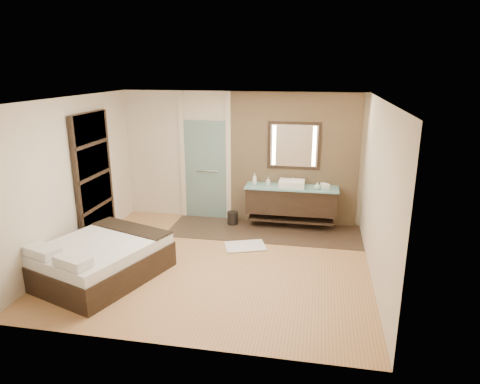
% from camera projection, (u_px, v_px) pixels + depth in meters
% --- Properties ---
extents(floor, '(5.00, 5.00, 0.00)m').
position_uv_depth(floor, '(216.00, 263.00, 7.17)').
color(floor, '#A67245').
rests_on(floor, ground).
extents(tile_strip, '(3.80, 1.30, 0.01)m').
position_uv_depth(tile_strip, '(264.00, 231.00, 8.57)').
color(tile_strip, '#35261D').
rests_on(tile_strip, floor).
extents(stone_wall, '(2.60, 0.08, 2.70)m').
position_uv_depth(stone_wall, '(294.00, 160.00, 8.68)').
color(stone_wall, tan).
rests_on(stone_wall, floor).
extents(vanity, '(1.85, 0.55, 0.88)m').
position_uv_depth(vanity, '(291.00, 200.00, 8.62)').
color(vanity, black).
rests_on(vanity, stone_wall).
extents(mirror_unit, '(1.06, 0.04, 0.96)m').
position_uv_depth(mirror_unit, '(294.00, 146.00, 8.55)').
color(mirror_unit, black).
rests_on(mirror_unit, stone_wall).
extents(frosted_door, '(1.10, 0.12, 2.70)m').
position_uv_depth(frosted_door, '(206.00, 166.00, 9.06)').
color(frosted_door, '#A5D0C9').
rests_on(frosted_door, floor).
extents(shoji_partition, '(0.06, 1.20, 2.40)m').
position_uv_depth(shoji_partition, '(94.00, 178.00, 7.83)').
color(shoji_partition, black).
rests_on(shoji_partition, floor).
extents(bed, '(2.01, 2.24, 0.71)m').
position_uv_depth(bed, '(100.00, 259.00, 6.63)').
color(bed, black).
rests_on(bed, floor).
extents(bath_mat, '(0.85, 0.72, 0.02)m').
position_uv_depth(bath_mat, '(245.00, 246.00, 7.81)').
color(bath_mat, silver).
rests_on(bath_mat, floor).
extents(waste_bin, '(0.29, 0.29, 0.28)m').
position_uv_depth(waste_bin, '(233.00, 218.00, 8.90)').
color(waste_bin, black).
rests_on(waste_bin, floor).
extents(tissue_box, '(0.16, 0.16, 0.10)m').
position_uv_depth(tissue_box, '(326.00, 187.00, 8.36)').
color(tissue_box, white).
rests_on(tissue_box, vanity).
extents(soap_bottle_a, '(0.09, 0.09, 0.23)m').
position_uv_depth(soap_bottle_a, '(255.00, 179.00, 8.66)').
color(soap_bottle_a, white).
rests_on(soap_bottle_a, vanity).
extents(soap_bottle_b, '(0.07, 0.08, 0.16)m').
position_uv_depth(soap_bottle_b, '(268.00, 181.00, 8.63)').
color(soap_bottle_b, '#B2B2B2').
rests_on(soap_bottle_b, vanity).
extents(soap_bottle_c, '(0.11, 0.11, 0.14)m').
position_uv_depth(soap_bottle_c, '(317.00, 186.00, 8.32)').
color(soap_bottle_c, silver).
rests_on(soap_bottle_c, vanity).
extents(cup, '(0.15, 0.15, 0.10)m').
position_uv_depth(cup, '(323.00, 185.00, 8.45)').
color(cup, white).
rests_on(cup, vanity).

